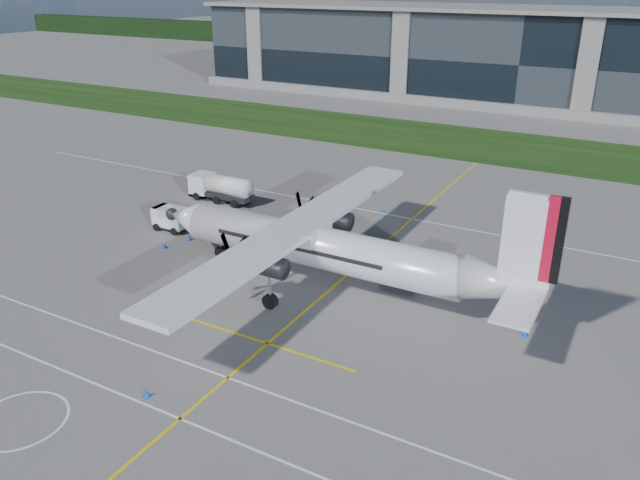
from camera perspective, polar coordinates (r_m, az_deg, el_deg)
ground at (r=78.71m, az=12.23°, el=7.37°), size 400.00×400.00×0.00m
grass_strip at (r=86.16m, az=13.88°, el=8.59°), size 400.00×18.00×0.04m
terminal_building at (r=115.60m, az=18.85°, el=15.43°), size 120.00×20.00×15.00m
tree_line at (r=175.03m, az=22.76°, el=15.68°), size 400.00×6.00×6.00m
yellow_taxiway_centerline at (r=51.07m, az=5.13°, el=-0.91°), size 0.20×70.00×0.01m
white_lane_line at (r=35.37m, az=-16.46°, el=-13.91°), size 90.00×0.15×0.01m
turboprop_aircraft at (r=43.06m, az=1.21°, el=1.20°), size 29.94×31.05×9.32m
fuel_tanker_truck at (r=62.56m, az=-9.38°, el=4.76°), size 7.03×2.28×2.64m
baggage_tug at (r=56.12m, az=-13.41°, el=1.89°), size 3.32×1.99×1.99m
ground_crew_person at (r=55.43m, az=-9.66°, el=1.96°), size 0.67×0.88×2.02m
safety_cone_fwd at (r=52.74m, az=-14.01°, el=-0.45°), size 0.36×0.36×0.50m
safety_cone_portwing at (r=35.38m, az=-15.58°, el=-13.29°), size 0.36×0.36×0.50m
safety_cone_nose_stbd at (r=53.78m, az=-11.82°, el=0.23°), size 0.36×0.36×0.50m
safety_cone_tail at (r=41.18m, az=18.25°, el=-8.03°), size 0.36×0.36×0.50m
safety_cone_stbdwing at (r=59.25m, az=5.80°, el=2.80°), size 0.36×0.36×0.50m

